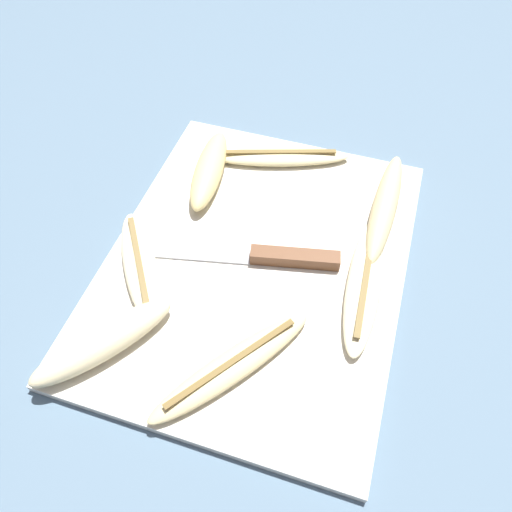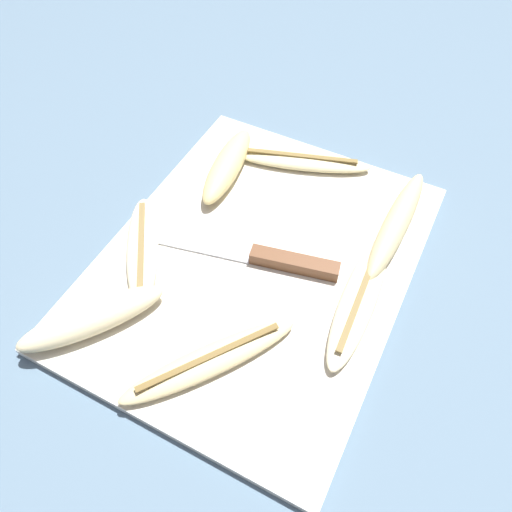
{
  "view_description": "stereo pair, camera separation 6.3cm",
  "coord_description": "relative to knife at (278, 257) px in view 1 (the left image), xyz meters",
  "views": [
    {
      "loc": [
        -0.36,
        -0.11,
        0.52
      ],
      "look_at": [
        0.0,
        0.0,
        0.02
      ],
      "focal_mm": 35.0,
      "sensor_mm": 36.0,
      "label": 1
    },
    {
      "loc": [
        -0.33,
        -0.17,
        0.52
      ],
      "look_at": [
        0.0,
        0.0,
        0.02
      ],
      "focal_mm": 35.0,
      "sensor_mm": 36.0,
      "label": 2
    }
  ],
  "objects": [
    {
      "name": "banana_golden_short",
      "position": [
        0.11,
        0.14,
        0.01
      ],
      "size": [
        0.16,
        0.06,
        0.03
      ],
      "rotation": [
        0.0,
        0.0,
        1.71
      ],
      "color": "#EDD689",
      "rests_on": "cutting_board"
    },
    {
      "name": "ground_plane",
      "position": [
        -0.01,
        0.03,
        -0.02
      ],
      "size": [
        4.0,
        4.0,
        0.0
      ],
      "primitive_type": "plane",
      "color": "slate"
    },
    {
      "name": "banana_ripe_center",
      "position": [
        0.12,
        -0.12,
        0.01
      ],
      "size": [
        0.21,
        0.04,
        0.03
      ],
      "rotation": [
        0.0,
        0.0,
        4.69
      ],
      "color": "beige",
      "rests_on": "cutting_board"
    },
    {
      "name": "cutting_board",
      "position": [
        -0.01,
        0.03,
        -0.01
      ],
      "size": [
        0.47,
        0.37,
        0.01
      ],
      "color": "silver",
      "rests_on": "ground_plane"
    },
    {
      "name": "banana_cream_curved",
      "position": [
        -0.18,
        0.15,
        0.01
      ],
      "size": [
        0.16,
        0.13,
        0.03
      ],
      "rotation": [
        0.0,
        0.0,
        0.94
      ],
      "color": "beige",
      "rests_on": "cutting_board"
    },
    {
      "name": "knife",
      "position": [
        0.0,
        0.0,
        0.0
      ],
      "size": [
        0.07,
        0.24,
        0.02
      ],
      "rotation": [
        0.0,
        0.0,
        0.21
      ],
      "color": "brown",
      "rests_on": "cutting_board"
    },
    {
      "name": "banana_bright_far",
      "position": [
        -0.06,
        0.16,
        0.0
      ],
      "size": [
        0.16,
        0.13,
        0.02
      ],
      "rotation": [
        0.0,
        0.0,
        2.16
      ],
      "color": "beige",
      "rests_on": "cutting_board"
    },
    {
      "name": "banana_pale_long",
      "position": [
        -0.01,
        -0.11,
        0.0
      ],
      "size": [
        0.2,
        0.05,
        0.02
      ],
      "rotation": [
        0.0,
        0.0,
        1.63
      ],
      "color": "beige",
      "rests_on": "cutting_board"
    },
    {
      "name": "banana_soft_right",
      "position": [
        0.18,
        0.05,
        0.0
      ],
      "size": [
        0.1,
        0.2,
        0.02
      ],
      "rotation": [
        0.0,
        0.0,
        0.32
      ],
      "color": "beige",
      "rests_on": "cutting_board"
    },
    {
      "name": "banana_mellow_near",
      "position": [
        -0.16,
        0.01,
        0.0
      ],
      "size": [
        0.19,
        0.15,
        0.02
      ],
      "rotation": [
        0.0,
        0.0,
        4.09
      ],
      "color": "beige",
      "rests_on": "cutting_board"
    }
  ]
}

